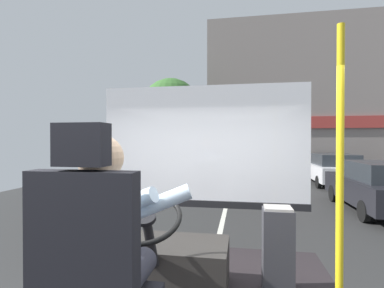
% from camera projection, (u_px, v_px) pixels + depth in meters
% --- Properties ---
extents(ground, '(18.00, 44.00, 0.06)m').
position_uv_depth(ground, '(228.00, 196.00, 10.57)').
color(ground, '#2D2D2D').
extents(bus_driver, '(0.79, 0.55, 0.81)m').
position_uv_depth(bus_driver, '(106.00, 237.00, 1.41)').
color(bus_driver, '#282833').
rests_on(bus_driver, driver_seat).
extents(steering_console, '(1.10, 1.00, 0.86)m').
position_uv_depth(steering_console, '(164.00, 263.00, 2.45)').
color(steering_console, '#282623').
rests_on(steering_console, bus_floor).
extents(handrail_pole, '(0.04, 0.04, 1.97)m').
position_uv_depth(handrail_pole, '(340.00, 190.00, 1.69)').
color(handrail_pole, yellow).
rests_on(handrail_pole, bus_floor).
extents(fare_box, '(0.25, 0.22, 0.72)m').
position_uv_depth(fare_box, '(278.00, 250.00, 2.40)').
color(fare_box, '#333338').
rests_on(fare_box, bus_floor).
extents(windshield_panel, '(2.50, 0.08, 1.48)m').
position_uv_depth(windshield_panel, '(202.00, 160.00, 3.47)').
color(windshield_panel, white).
extents(street_tree, '(2.91, 2.91, 5.09)m').
position_uv_depth(street_tree, '(171.00, 109.00, 13.98)').
color(street_tree, '#4C3828').
rests_on(street_tree, ground).
extents(shop_building, '(11.46, 5.15, 8.59)m').
position_uv_depth(shop_building, '(308.00, 103.00, 16.88)').
color(shop_building, gray).
rests_on(shop_building, ground).
extents(parked_car_black, '(1.95, 3.96, 1.44)m').
position_uv_depth(parked_car_black, '(381.00, 186.00, 8.16)').
color(parked_car_black, black).
rests_on(parked_car_black, ground).
extents(parked_car_white, '(2.01, 4.27, 1.44)m').
position_uv_depth(parked_car_white, '(332.00, 169.00, 13.30)').
color(parked_car_white, silver).
rests_on(parked_car_white, ground).
extents(parked_car_blue, '(1.92, 4.00, 1.47)m').
position_uv_depth(parked_car_blue, '(308.00, 161.00, 17.93)').
color(parked_car_blue, navy).
rests_on(parked_car_blue, ground).
extents(parked_car_charcoal, '(1.95, 3.86, 1.39)m').
position_uv_depth(parked_car_charcoal, '(292.00, 157.00, 23.71)').
color(parked_car_charcoal, '#474C51').
rests_on(parked_car_charcoal, ground).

